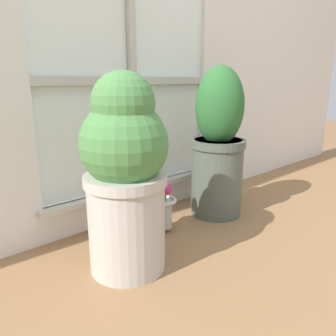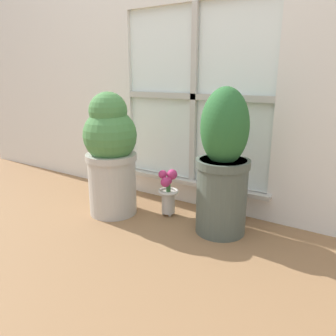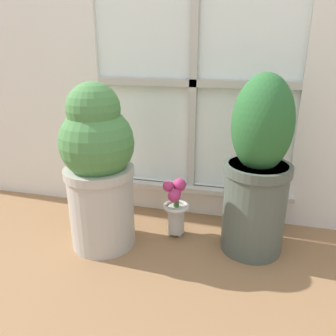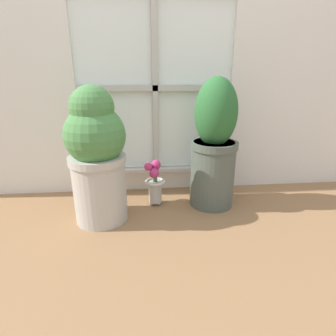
% 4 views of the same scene
% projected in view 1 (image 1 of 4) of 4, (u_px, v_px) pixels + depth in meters
% --- Properties ---
extents(ground_plane, '(10.00, 10.00, 0.00)m').
position_uv_depth(ground_plane, '(225.00, 258.00, 1.31)').
color(ground_plane, olive).
extents(potted_plant_left, '(0.31, 0.31, 0.72)m').
position_uv_depth(potted_plant_left, '(125.00, 173.00, 1.16)').
color(potted_plant_left, '#B7B2A8').
rests_on(potted_plant_left, ground_plane).
extents(potted_plant_right, '(0.28, 0.28, 0.76)m').
position_uv_depth(potted_plant_right, '(218.00, 146.00, 1.67)').
color(potted_plant_right, '#4C564C').
rests_on(potted_plant_right, ground_plane).
extents(flower_vase, '(0.13, 0.12, 0.28)m').
position_uv_depth(flower_vase, '(163.00, 201.00, 1.52)').
color(flower_vase, '#BCB7AD').
rests_on(flower_vase, ground_plane).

